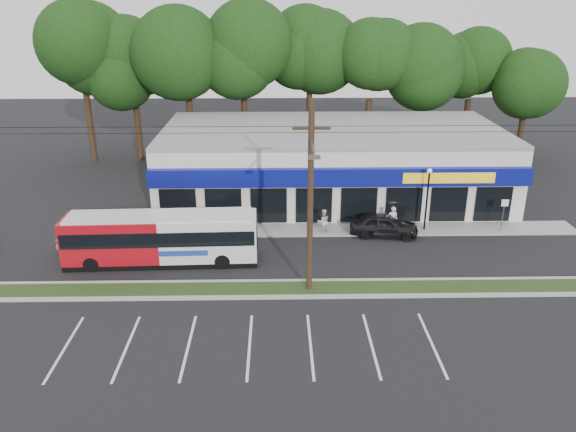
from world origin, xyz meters
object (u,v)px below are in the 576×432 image
(lamp_post, at_px, (428,192))
(pedestrian_b, at_px, (323,221))
(pedestrian_a, at_px, (392,220))
(utility_pole, at_px, (307,193))
(car_dark, at_px, (384,225))
(sign_post, at_px, (504,209))
(metrobus, at_px, (161,237))
(car_silver, at_px, (95,241))

(lamp_post, xyz_separation_m, pedestrian_b, (-6.67, -0.30, -1.84))
(pedestrian_a, bearing_deg, lamp_post, -171.96)
(utility_pole, height_order, car_dark, utility_pole)
(car_dark, relative_size, pedestrian_b, 2.61)
(utility_pole, distance_m, sign_post, 15.71)
(metrobus, distance_m, pedestrian_b, 10.42)
(lamp_post, distance_m, pedestrian_a, 2.83)
(pedestrian_b, bearing_deg, pedestrian_a, 165.78)
(lamp_post, relative_size, pedestrian_b, 2.57)
(pedestrian_b, bearing_deg, car_dark, 159.12)
(car_dark, distance_m, pedestrian_b, 3.88)
(utility_pole, bearing_deg, car_dark, 53.10)
(sign_post, relative_size, pedestrian_a, 1.23)
(metrobus, bearing_deg, lamp_post, 12.97)
(metrobus, bearing_deg, sign_post, 9.01)
(car_dark, bearing_deg, pedestrian_a, -45.86)
(car_silver, distance_m, pedestrian_a, 18.57)
(utility_pole, height_order, metrobus, utility_pole)
(sign_post, relative_size, car_dark, 0.52)
(sign_post, relative_size, car_silver, 0.53)
(pedestrian_b, bearing_deg, lamp_post, 168.35)
(utility_pole, bearing_deg, pedestrian_a, 51.75)
(utility_pole, height_order, sign_post, utility_pole)
(car_silver, bearing_deg, utility_pole, -105.19)
(sign_post, height_order, car_dark, sign_post)
(metrobus, bearing_deg, pedestrian_b, 20.80)
(lamp_post, relative_size, car_silver, 1.01)
(car_silver, xyz_separation_m, pedestrian_a, (18.40, 2.49, 0.21))
(car_dark, xyz_separation_m, pedestrian_b, (-3.85, 0.45, 0.09))
(lamp_post, distance_m, car_dark, 3.50)
(sign_post, xyz_separation_m, car_silver, (-25.60, -2.57, -0.86))
(pedestrian_a, bearing_deg, metrobus, 16.14)
(lamp_post, xyz_separation_m, pedestrian_a, (-2.20, -0.30, -1.76))
(sign_post, distance_m, pedestrian_b, 11.70)
(sign_post, distance_m, car_dark, 7.88)
(lamp_post, distance_m, pedestrian_b, 6.93)
(car_dark, distance_m, car_silver, 17.90)
(lamp_post, xyz_separation_m, car_silver, (-20.60, -2.79, -1.98))
(lamp_post, xyz_separation_m, car_dark, (-2.82, -0.75, -1.94))
(utility_pole, height_order, lamp_post, utility_pole)
(sign_post, xyz_separation_m, pedestrian_b, (-11.67, -0.07, -0.73))
(sign_post, distance_m, metrobus, 21.65)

